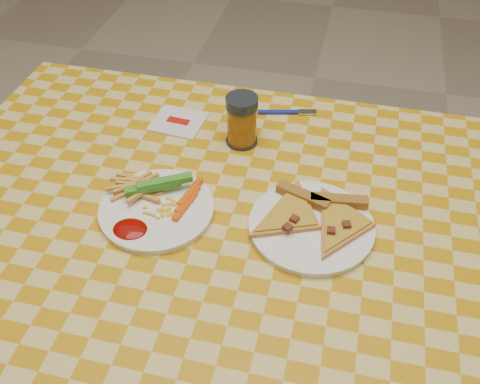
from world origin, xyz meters
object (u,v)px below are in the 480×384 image
table (233,238)px  plate_right (311,227)px  drink_glass (242,121)px  plate_left (157,210)px

table → plate_right: (0.15, -0.01, 0.08)m
table → drink_glass: 0.26m
drink_glass → table: bearing=-81.2°
plate_left → drink_glass: size_ratio=1.88×
plate_right → drink_glass: size_ratio=2.00×
table → drink_glass: size_ratio=11.06×
table → plate_right: bearing=-2.6°
plate_right → drink_glass: bearing=129.2°
table → plate_left: (-0.14, -0.03, 0.08)m
table → plate_right: 0.17m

